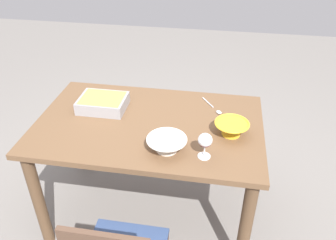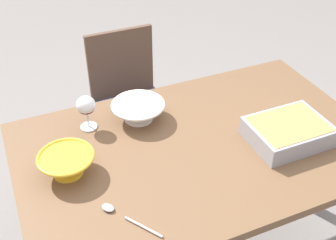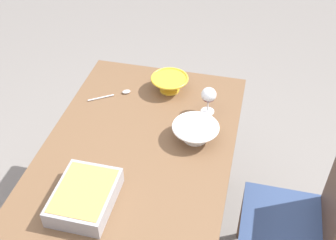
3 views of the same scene
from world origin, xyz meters
TOP-DOWN VIEW (x-y plane):
  - dining_table at (0.00, 0.00)m, footprint 1.36×0.86m
  - chair at (-0.02, 0.78)m, footprint 0.39×0.40m
  - wine_glass at (-0.36, 0.27)m, footprint 0.08×0.08m
  - casserole_dish at (0.32, -0.11)m, footprint 0.29×0.23m
  - mixing_bowl at (-0.15, 0.24)m, footprint 0.22×0.22m
  - small_bowl at (-0.49, 0.04)m, footprint 0.20×0.20m
  - serving_spoon at (-0.39, -0.21)m, footprint 0.14×0.20m

SIDE VIEW (x-z plane):
  - chair at x=-0.02m, z-range 0.04..0.89m
  - dining_table at x=0.00m, z-range 0.26..1.02m
  - serving_spoon at x=-0.39m, z-range 0.76..0.77m
  - mixing_bowl at x=-0.15m, z-range 0.76..0.84m
  - casserole_dish at x=0.32m, z-range 0.76..0.84m
  - small_bowl at x=-0.49m, z-range 0.76..0.84m
  - wine_glass at x=-0.36m, z-range 0.78..0.93m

